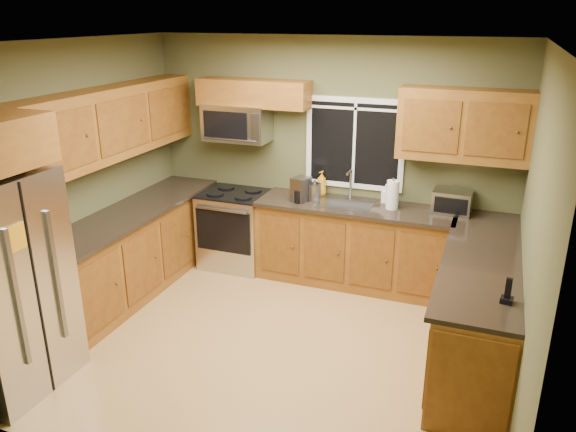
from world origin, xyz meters
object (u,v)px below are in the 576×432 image
Objects in this scene: kettle at (315,191)px; cordless_phone at (507,295)px; paper_towel_roll at (393,195)px; microwave at (237,123)px; soap_bottle_a at (322,183)px; refrigerator at (2,285)px; soap_bottle_b at (386,194)px; coffee_maker at (301,190)px; toaster_oven at (452,202)px; range at (235,229)px.

kettle is 2.67m from cordless_phone.
microwave is at bearing 176.96° from paper_towel_roll.
microwave reaches higher than paper_towel_roll.
refrigerator is at bearing -119.42° from soap_bottle_a.
microwave is 1.20m from soap_bottle_a.
cordless_phone is (2.03, -1.73, -0.06)m from kettle.
soap_bottle_b is at bearing 50.79° from refrigerator.
paper_towel_roll reaches higher than cordless_phone.
microwave is 3.64m from cordless_phone.
microwave is at bearing 148.22° from cordless_phone.
coffee_maker is 0.94m from soap_bottle_b.
coffee_maker is at bearing -161.99° from soap_bottle_b.
paper_towel_roll is at bearing -60.18° from soap_bottle_b.
soap_bottle_a is at bearing 60.58° from refrigerator.
paper_towel_roll is at bearing -171.84° from toaster_oven.
microwave is 3.06× the size of kettle.
coffee_maker reaches higher than toaster_oven.
range is 1.27m from microwave.
kettle is 0.79m from soap_bottle_b.
range is 4.57× the size of soap_bottle_b.
microwave is at bearing -177.26° from soap_bottle_b.
range is 2.54m from toaster_oven.
microwave is 2.80× the size of coffee_maker.
kettle is (1.69, 2.76, 0.15)m from refrigerator.
microwave reaches higher than coffee_maker.
coffee_maker is at bearing -13.66° from microwave.
coffee_maker is 0.97× the size of soap_bottle_a.
range is 2.74× the size of paper_towel_roll.
cordless_phone is at bearing 15.46° from refrigerator.
coffee_maker is (0.85, -0.21, -0.66)m from microwave.
coffee_maker is 1.32× the size of soap_bottle_b.
coffee_maker is 1.01m from paper_towel_roll.
refrigerator is 5.25× the size of paper_towel_roll.
soap_bottle_b is 1.06× the size of cordless_phone.
soap_bottle_b is (1.75, 0.22, 0.57)m from range.
toaster_oven is at bearing -0.26° from microwave.
toaster_oven is 1.43× the size of soap_bottle_a.
refrigerator is 6.41× the size of soap_bottle_a.
soap_bottle_a is 1.37× the size of soap_bottle_b.
kettle reaches higher than soap_bottle_b.
refrigerator is at bearing -137.45° from toaster_oven.
range is at bearing 76.03° from refrigerator.
range is 3.53m from cordless_phone.
refrigerator is at bearing -119.77° from coffee_maker.
coffee_maker reaches higher than range.
soap_bottle_b is at bearing 123.14° from cordless_phone.
microwave reaches higher than soap_bottle_b.
range is 1.20m from soap_bottle_a.
paper_towel_roll reaches higher than coffee_maker.
soap_bottle_a is at bearing 63.74° from coffee_maker.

